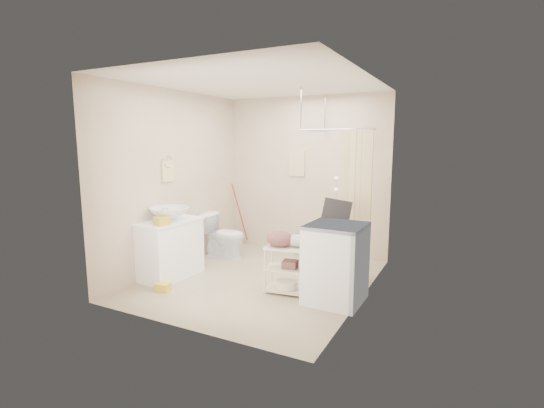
{
  "coord_description": "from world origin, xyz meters",
  "views": [
    {
      "loc": [
        2.49,
        -4.51,
        1.86
      ],
      "look_at": [
        0.06,
        0.25,
        1.01
      ],
      "focal_mm": 26.0,
      "sensor_mm": 36.0,
      "label": 1
    }
  ],
  "objects_px": {
    "vanity": "(170,249)",
    "laundry_rack": "(287,265)",
    "toilet": "(224,235)",
    "washing_machine": "(336,263)"
  },
  "relations": [
    {
      "from": "toilet",
      "to": "washing_machine",
      "type": "bearing_deg",
      "value": -116.52
    },
    {
      "from": "washing_machine",
      "to": "toilet",
      "type": "bearing_deg",
      "value": 158.31
    },
    {
      "from": "vanity",
      "to": "toilet",
      "type": "height_order",
      "value": "vanity"
    },
    {
      "from": "vanity",
      "to": "laundry_rack",
      "type": "relative_size",
      "value": 1.28
    },
    {
      "from": "vanity",
      "to": "laundry_rack",
      "type": "bearing_deg",
      "value": 10.35
    },
    {
      "from": "vanity",
      "to": "laundry_rack",
      "type": "xyz_separation_m",
      "value": [
        1.68,
        0.2,
        -0.05
      ]
    },
    {
      "from": "washing_machine",
      "to": "laundry_rack",
      "type": "xyz_separation_m",
      "value": [
        -0.62,
        -0.03,
        -0.11
      ]
    },
    {
      "from": "vanity",
      "to": "washing_machine",
      "type": "height_order",
      "value": "washing_machine"
    },
    {
      "from": "vanity",
      "to": "laundry_rack",
      "type": "height_order",
      "value": "vanity"
    },
    {
      "from": "laundry_rack",
      "to": "washing_machine",
      "type": "bearing_deg",
      "value": -5.61
    }
  ]
}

